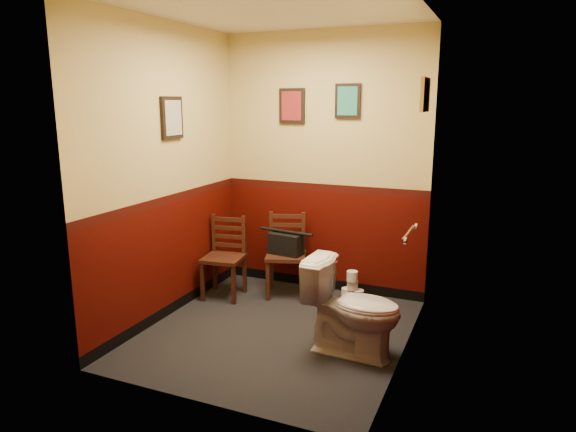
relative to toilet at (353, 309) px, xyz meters
The scene contains 17 objects.
floor 0.82m from the toilet, behind, with size 2.20×2.40×0.00m, color black.
ceiling 2.43m from the toilet, behind, with size 2.20×2.40×0.00m, color silver.
wall_back 1.79m from the toilet, 118.63° to the left, with size 2.20×2.70×0.00m, color #3C0803.
wall_front 1.62m from the toilet, 123.67° to the right, with size 2.20×2.70×0.00m, color #3C0803.
wall_left 2.07m from the toilet, behind, with size 2.40×2.70×0.00m, color #3C0803.
wall_right 1.05m from the toilet, 17.41° to the left, with size 2.40×2.70×0.00m, color #3C0803.
grab_bar 0.76m from the toilet, 46.58° to the left, with size 0.05×0.56×0.06m.
framed_print_back_a 2.30m from the toilet, 129.48° to the left, with size 0.28×0.04×0.36m.
framed_print_back_b 2.13m from the toilet, 109.89° to the left, with size 0.26×0.04×0.34m.
framed_print_left 2.33m from the toilet, behind, with size 0.04×0.30×0.38m.
framed_print_right 1.85m from the toilet, 63.44° to the left, with size 0.04×0.34×0.28m.
toilet is the anchor object (origin of this frame).
toilet_brush 0.38m from the toilet, 31.03° to the left, with size 0.13×0.13×0.46m.
chair_left 1.73m from the toilet, 155.85° to the left, with size 0.45×0.45×0.84m.
chair_right 1.43m from the toilet, 135.12° to the left, with size 0.51×0.51×0.86m.
handbag 1.40m from the toilet, 135.84° to the left, with size 0.37×0.22×0.26m.
tp_stack 1.20m from the toilet, 105.87° to the left, with size 0.24×0.14×0.31m.
Camera 1 is at (1.74, -3.84, 1.99)m, focal length 32.00 mm.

